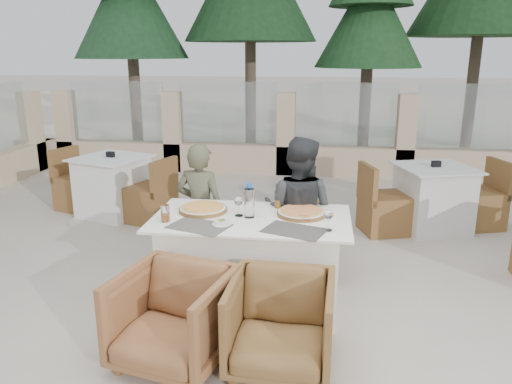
# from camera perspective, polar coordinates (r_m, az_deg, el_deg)

# --- Properties ---
(ground) EXTENTS (80.00, 80.00, 0.00)m
(ground) POSITION_cam_1_polar(r_m,az_deg,el_deg) (4.30, -1.58, -12.98)
(ground) COLOR beige
(ground) RESTS_ON ground
(sand_patch) EXTENTS (30.00, 16.00, 0.01)m
(sand_patch) POSITION_cam_1_polar(r_m,az_deg,el_deg) (17.85, 5.61, 9.04)
(sand_patch) COLOR beige
(sand_patch) RESTS_ON ground
(perimeter_wall_far) EXTENTS (10.00, 0.34, 1.60)m
(perimeter_wall_far) POSITION_cam_1_polar(r_m,az_deg,el_deg) (8.63, 3.45, 7.29)
(perimeter_wall_far) COLOR beige
(perimeter_wall_far) RESTS_ON ground
(pine_far_left) EXTENTS (2.42, 2.42, 5.50)m
(pine_far_left) POSITION_cam_1_polar(r_m,az_deg,el_deg) (11.50, -14.17, 18.71)
(pine_far_left) COLOR #1D4424
(pine_far_left) RESTS_ON ground
(pine_centre) EXTENTS (2.20, 2.20, 5.00)m
(pine_centre) POSITION_cam_1_polar(r_m,az_deg,el_deg) (10.96, 12.82, 17.65)
(pine_centre) COLOR #1E4722
(pine_centre) RESTS_ON ground
(dining_table) EXTENTS (1.60, 0.90, 0.77)m
(dining_table) POSITION_cam_1_polar(r_m,az_deg,el_deg) (4.18, -0.55, -7.92)
(dining_table) COLOR white
(dining_table) RESTS_ON ground
(placemat_near_left) EXTENTS (0.52, 0.43, 0.00)m
(placemat_near_left) POSITION_cam_1_polar(r_m,az_deg,el_deg) (3.86, -6.51, -3.90)
(placemat_near_left) COLOR #5E5A51
(placemat_near_left) RESTS_ON dining_table
(placemat_near_right) EXTENTS (0.53, 0.44, 0.00)m
(placemat_near_right) POSITION_cam_1_polar(r_m,az_deg,el_deg) (3.76, 4.40, -4.40)
(placemat_near_right) COLOR #4F4A44
(placemat_near_right) RESTS_ON dining_table
(pizza_left) EXTENTS (0.43, 0.43, 0.05)m
(pizza_left) POSITION_cam_1_polar(r_m,az_deg,el_deg) (4.21, -6.08, -1.88)
(pizza_left) COLOR orange
(pizza_left) RESTS_ON dining_table
(pizza_right) EXTENTS (0.46, 0.46, 0.05)m
(pizza_right) POSITION_cam_1_polar(r_m,az_deg,el_deg) (4.11, 5.21, -2.30)
(pizza_right) COLOR #C6421B
(pizza_right) RESTS_ON dining_table
(water_bottle) EXTENTS (0.09, 0.09, 0.28)m
(water_bottle) POSITION_cam_1_polar(r_m,az_deg,el_deg) (4.01, -0.77, -0.97)
(water_bottle) COLOR #C0E2FC
(water_bottle) RESTS_ON dining_table
(wine_glass_centre) EXTENTS (0.09, 0.09, 0.18)m
(wine_glass_centre) POSITION_cam_1_polar(r_m,az_deg,el_deg) (4.06, -1.98, -1.51)
(wine_glass_centre) COLOR white
(wine_glass_centre) RESTS_ON dining_table
(wine_glass_corner) EXTENTS (0.09, 0.09, 0.18)m
(wine_glass_corner) POSITION_cam_1_polar(r_m,az_deg,el_deg) (3.76, 8.26, -3.06)
(wine_glass_corner) COLOR white
(wine_glass_corner) RESTS_ON dining_table
(beer_glass_left) EXTENTS (0.08, 0.08, 0.14)m
(beer_glass_left) POSITION_cam_1_polar(r_m,az_deg,el_deg) (3.99, -10.34, -2.41)
(beer_glass_left) COLOR #C26B1B
(beer_glass_left) RESTS_ON dining_table
(beer_glass_right) EXTENTS (0.08, 0.08, 0.14)m
(beer_glass_right) POSITION_cam_1_polar(r_m,az_deg,el_deg) (4.28, 2.59, -0.88)
(beer_glass_right) COLOR gold
(beer_glass_right) RESTS_ON dining_table
(olive_dish) EXTENTS (0.14, 0.14, 0.04)m
(olive_dish) POSITION_cam_1_polar(r_m,az_deg,el_deg) (3.88, -3.95, -3.43)
(olive_dish) COLOR white
(olive_dish) RESTS_ON dining_table
(armchair_far_left) EXTENTS (0.67, 0.69, 0.56)m
(armchair_far_left) POSITION_cam_1_polar(r_m,az_deg,el_deg) (5.06, -4.87, -4.99)
(armchair_far_left) COLOR brown
(armchair_far_left) RESTS_ON ground
(armchair_far_right) EXTENTS (0.77, 0.78, 0.61)m
(armchair_far_right) POSITION_cam_1_polar(r_m,az_deg,el_deg) (4.94, 4.15, -5.17)
(armchair_far_right) COLOR brown
(armchair_far_right) RESTS_ON ground
(armchair_near_left) EXTENTS (0.86, 0.87, 0.66)m
(armchair_near_left) POSITION_cam_1_polar(r_m,az_deg,el_deg) (3.51, -9.47, -14.04)
(armchair_near_left) COLOR brown
(armchair_near_left) RESTS_ON ground
(armchair_near_right) EXTENTS (0.71, 0.73, 0.64)m
(armchair_near_right) POSITION_cam_1_polar(r_m,az_deg,el_deg) (3.43, 2.83, -14.85)
(armchair_near_right) COLOR brown
(armchair_near_right) RESTS_ON ground
(diner_left) EXTENTS (0.51, 0.37, 1.27)m
(diner_left) POSITION_cam_1_polar(r_m,az_deg,el_deg) (4.70, -6.36, -2.06)
(diner_left) COLOR #53533C
(diner_left) RESTS_ON ground
(diner_right) EXTENTS (0.78, 0.69, 1.37)m
(diner_right) POSITION_cam_1_polar(r_m,az_deg,el_deg) (4.45, 4.83, -2.40)
(diner_right) COLOR #333537
(diner_right) RESTS_ON ground
(bg_table_a) EXTENTS (1.82, 1.31, 0.77)m
(bg_table_a) POSITION_cam_1_polar(r_m,az_deg,el_deg) (6.72, -16.03, 0.64)
(bg_table_a) COLOR white
(bg_table_a) RESTS_ON ground
(bg_table_b) EXTENTS (1.81, 1.26, 0.77)m
(bg_table_b) POSITION_cam_1_polar(r_m,az_deg,el_deg) (6.28, 19.54, -0.69)
(bg_table_b) COLOR silver
(bg_table_b) RESTS_ON ground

